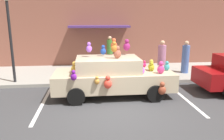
{
  "coord_description": "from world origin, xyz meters",
  "views": [
    {
      "loc": [
        -0.93,
        -6.77,
        3.06
      ],
      "look_at": [
        0.04,
        2.25,
        0.9
      ],
      "focal_mm": 35.33,
      "sensor_mm": 36.0,
      "label": 1
    }
  ],
  "objects_px": {
    "teddy_bear_on_sidewalk": "(85,73)",
    "pedestrian_by_lamp": "(110,53)",
    "plush_covered_car": "(113,76)",
    "pedestrian_near_shopfront": "(185,58)",
    "pedestrian_walking_past": "(161,61)",
    "street_lamp_post": "(10,30)"
  },
  "relations": [
    {
      "from": "teddy_bear_on_sidewalk",
      "to": "pedestrian_walking_past",
      "type": "bearing_deg",
      "value": -3.73
    },
    {
      "from": "teddy_bear_on_sidewalk",
      "to": "street_lamp_post",
      "type": "distance_m",
      "value": 3.84
    },
    {
      "from": "plush_covered_car",
      "to": "street_lamp_post",
      "type": "xyz_separation_m",
      "value": [
        -4.36,
        1.86,
        1.71
      ]
    },
    {
      "from": "pedestrian_near_shopfront",
      "to": "teddy_bear_on_sidewalk",
      "type": "bearing_deg",
      "value": -172.47
    },
    {
      "from": "pedestrian_near_shopfront",
      "to": "street_lamp_post",
      "type": "bearing_deg",
      "value": -174.2
    },
    {
      "from": "plush_covered_car",
      "to": "pedestrian_walking_past",
      "type": "xyz_separation_m",
      "value": [
        2.59,
        1.78,
        0.2
      ]
    },
    {
      "from": "plush_covered_car",
      "to": "teddy_bear_on_sidewalk",
      "type": "bearing_deg",
      "value": 119.34
    },
    {
      "from": "street_lamp_post",
      "to": "pedestrian_near_shopfront",
      "type": "bearing_deg",
      "value": 5.8
    },
    {
      "from": "pedestrian_near_shopfront",
      "to": "pedestrian_by_lamp",
      "type": "relative_size",
      "value": 0.92
    },
    {
      "from": "plush_covered_car",
      "to": "pedestrian_walking_past",
      "type": "relative_size",
      "value": 2.52
    },
    {
      "from": "plush_covered_car",
      "to": "pedestrian_by_lamp",
      "type": "xyz_separation_m",
      "value": [
        0.31,
        4.31,
        0.22
      ]
    },
    {
      "from": "street_lamp_post",
      "to": "pedestrian_near_shopfront",
      "type": "relative_size",
      "value": 2.25
    },
    {
      "from": "teddy_bear_on_sidewalk",
      "to": "pedestrian_by_lamp",
      "type": "height_order",
      "value": "pedestrian_by_lamp"
    },
    {
      "from": "street_lamp_post",
      "to": "pedestrian_walking_past",
      "type": "bearing_deg",
      "value": -0.65
    },
    {
      "from": "teddy_bear_on_sidewalk",
      "to": "pedestrian_near_shopfront",
      "type": "distance_m",
      "value": 5.44
    },
    {
      "from": "plush_covered_car",
      "to": "pedestrian_near_shopfront",
      "type": "distance_m",
      "value": 5.04
    },
    {
      "from": "street_lamp_post",
      "to": "pedestrian_by_lamp",
      "type": "distance_m",
      "value": 5.48
    },
    {
      "from": "pedestrian_near_shopfront",
      "to": "pedestrian_walking_past",
      "type": "height_order",
      "value": "pedestrian_walking_past"
    },
    {
      "from": "plush_covered_car",
      "to": "pedestrian_near_shopfront",
      "type": "relative_size",
      "value": 2.72
    },
    {
      "from": "street_lamp_post",
      "to": "pedestrian_by_lamp",
      "type": "relative_size",
      "value": 2.06
    },
    {
      "from": "plush_covered_car",
      "to": "pedestrian_by_lamp",
      "type": "distance_m",
      "value": 4.32
    },
    {
      "from": "teddy_bear_on_sidewalk",
      "to": "pedestrian_walking_past",
      "type": "height_order",
      "value": "pedestrian_walking_past"
    }
  ]
}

